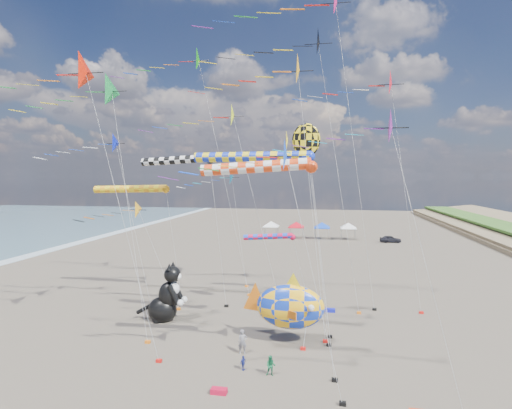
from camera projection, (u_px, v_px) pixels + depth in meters
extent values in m
cone|color=red|center=(400.00, 82.00, 34.34)|extent=(2.32, 2.48, 2.56)
cylinder|color=#B2B2B2|center=(411.00, 199.00, 34.86)|extent=(2.27, 0.02, 20.29)
cube|color=black|center=(421.00, 313.00, 35.36)|extent=(0.36, 0.24, 0.20)
cone|color=#18943D|center=(110.00, 89.00, 28.25)|extent=(2.40, 2.57, 2.65)
cylinder|color=#B2B2B2|center=(129.00, 218.00, 28.67)|extent=(2.54, 0.02, 18.35)
cube|color=black|center=(148.00, 342.00, 29.08)|extent=(0.36, 0.24, 0.20)
cone|color=#D9EE1E|center=(245.00, 115.00, 35.00)|extent=(2.07, 2.22, 2.29)
cylinder|color=#B2B2B2|center=(264.00, 215.00, 35.32)|extent=(3.38, 0.02, 17.55)
cube|color=black|center=(282.00, 312.00, 35.63)|extent=(0.36, 0.24, 0.20)
cone|color=#FFA919|center=(305.00, 74.00, 28.15)|extent=(2.19, 2.35, 2.42)
cylinder|color=#B2B2B2|center=(316.00, 211.00, 28.69)|extent=(1.65, 0.02, 19.41)
cube|color=black|center=(325.00, 341.00, 29.21)|extent=(0.36, 0.24, 0.20)
cone|color=blue|center=(316.00, 155.00, 20.52)|extent=(1.80, 1.93, 1.99)
cylinder|color=#B2B2B2|center=(330.00, 282.00, 20.85)|extent=(1.56, 0.02, 13.26)
cube|color=black|center=(343.00, 404.00, 21.17)|extent=(0.36, 0.24, 0.20)
cone|color=black|center=(324.00, 39.00, 34.24)|extent=(2.57, 2.75, 2.84)
cylinder|color=#B2B2B2|center=(342.00, 178.00, 34.78)|extent=(3.36, 0.02, 23.98)
cube|color=black|center=(359.00, 313.00, 35.32)|extent=(0.36, 0.24, 0.20)
cone|color=#FFAE1B|center=(147.00, 210.00, 36.24)|extent=(1.70, 1.81, 1.87)
cylinder|color=#B2B2B2|center=(163.00, 260.00, 36.30)|extent=(2.94, 0.02, 9.11)
cube|color=black|center=(178.00, 309.00, 36.36)|extent=(0.36, 0.24, 0.20)
cone|color=#22A5CB|center=(231.00, 177.00, 43.38)|extent=(1.76, 1.88, 1.94)
cylinder|color=#B2B2B2|center=(239.00, 232.00, 43.65)|extent=(1.75, 0.02, 12.11)
cube|color=black|center=(247.00, 286.00, 43.91)|extent=(0.36, 0.24, 0.20)
cone|color=#0C1DC0|center=(123.00, 143.00, 33.71)|extent=(1.65, 1.77, 1.82)
cylinder|color=#B2B2B2|center=(139.00, 231.00, 34.01)|extent=(2.47, 0.02, 14.95)
cube|color=black|center=(154.00, 317.00, 34.32)|extent=(0.36, 0.24, 0.20)
cone|color=red|center=(108.00, 70.00, 25.33)|extent=(2.60, 2.78, 2.86)
cylinder|color=#B2B2B2|center=(134.00, 218.00, 25.72)|extent=(3.14, 0.02, 18.92)
cube|color=black|center=(159.00, 361.00, 26.10)|extent=(0.36, 0.24, 0.20)
cone|color=#F61B74|center=(354.00, 6.00, 34.74)|extent=(2.65, 2.84, 2.92)
cylinder|color=#B2B2B2|center=(364.00, 161.00, 35.48)|extent=(2.29, 0.02, 27.00)
cube|color=black|center=(374.00, 309.00, 36.22)|extent=(0.36, 0.24, 0.20)
cone|color=#851D89|center=(416.00, 123.00, 19.27)|extent=(1.88, 2.01, 2.07)
cylinder|color=#B2B2B2|center=(441.00, 274.00, 19.55)|extent=(2.77, 0.02, 14.74)
cone|color=#138A13|center=(215.00, 61.00, 39.66)|extent=(2.31, 2.48, 2.55)
cylinder|color=#B2B2B2|center=(232.00, 180.00, 40.18)|extent=(3.53, 0.02, 23.60)
cube|color=black|center=(249.00, 295.00, 40.69)|extent=(0.36, 0.24, 0.20)
cylinder|color=black|center=(176.00, 160.00, 37.08)|extent=(6.58, 0.73, 0.73)
sphere|color=black|center=(210.00, 160.00, 36.51)|extent=(0.77, 0.77, 0.77)
cylinder|color=#B2B2B2|center=(218.00, 234.00, 36.86)|extent=(1.52, 0.02, 13.68)
cube|color=black|center=(226.00, 306.00, 37.20)|extent=(0.36, 0.24, 0.20)
cylinder|color=red|center=(268.00, 237.00, 40.92)|extent=(5.06, 0.58, 0.58)
sphere|color=red|center=(293.00, 237.00, 40.48)|extent=(0.61, 0.61, 0.61)
cylinder|color=#B2B2B2|center=(300.00, 267.00, 40.56)|extent=(1.52, 0.02, 6.01)
cube|color=black|center=(307.00, 295.00, 40.63)|extent=(0.36, 0.24, 0.20)
cylinder|color=#F03C11|center=(255.00, 167.00, 23.59)|extent=(6.57, 0.70, 0.70)
sphere|color=#F03C11|center=(311.00, 167.00, 23.02)|extent=(0.74, 0.74, 0.74)
cylinder|color=#B2B2B2|center=(323.00, 276.00, 23.33)|extent=(1.52, 0.02, 12.71)
cube|color=black|center=(335.00, 380.00, 23.64)|extent=(0.36, 0.24, 0.20)
cylinder|color=#142FC9|center=(250.00, 157.00, 28.64)|extent=(8.46, 0.73, 0.73)
sphere|color=#142FC9|center=(310.00, 156.00, 27.90)|extent=(0.77, 0.77, 0.77)
cylinder|color=#B2B2B2|center=(319.00, 252.00, 28.25)|extent=(1.52, 0.02, 13.57)
cube|color=black|center=(329.00, 345.00, 28.58)|extent=(0.36, 0.24, 0.20)
cylinder|color=orange|center=(130.00, 189.00, 39.84)|extent=(7.48, 0.74, 0.74)
sphere|color=orange|center=(166.00, 189.00, 39.19)|extent=(0.77, 0.77, 0.77)
cylinder|color=#B2B2B2|center=(174.00, 244.00, 39.44)|extent=(1.52, 0.02, 10.91)
cube|color=black|center=(182.00, 298.00, 39.69)|extent=(0.36, 0.24, 0.20)
ellipsoid|color=yellow|center=(306.00, 140.00, 31.31)|extent=(2.20, 0.40, 2.64)
cone|color=yellow|center=(287.00, 140.00, 31.57)|extent=(0.12, 1.80, 1.80)
cylinder|color=#B2B2B2|center=(318.00, 237.00, 30.68)|extent=(2.03, 2.03, 15.00)
cube|color=black|center=(330.00, 337.00, 30.04)|extent=(0.36, 0.24, 0.20)
ellipsoid|color=#1234B7|center=(290.00, 307.00, 28.93)|extent=(5.29, 3.31, 3.29)
cone|color=orange|center=(252.00, 305.00, 29.43)|extent=(2.35, 0.82, 2.41)
cone|color=yellow|center=(293.00, 285.00, 28.78)|extent=(1.71, 0.61, 1.75)
cylinder|color=#B2B2B2|center=(306.00, 332.00, 28.35)|extent=(0.36, 1.05, 2.18)
cube|color=red|center=(303.00, 349.00, 27.96)|extent=(0.36, 0.24, 0.20)
imported|color=slate|center=(242.00, 342.00, 27.30)|extent=(0.69, 0.52, 1.69)
imported|color=#1B7042|center=(271.00, 366.00, 24.30)|extent=(0.61, 0.48, 1.25)
imported|color=navy|center=(243.00, 363.00, 25.03)|extent=(0.47, 0.58, 0.93)
cube|color=#1217B8|center=(330.00, 310.00, 35.83)|extent=(0.90, 0.44, 0.30)
cube|color=red|center=(219.00, 391.00, 22.32)|extent=(0.90, 0.44, 0.30)
cube|color=white|center=(271.00, 226.00, 79.33)|extent=(3.00, 3.00, 0.15)
pyramid|color=white|center=(271.00, 221.00, 79.25)|extent=(4.20, 4.20, 1.00)
cylinder|color=#999999|center=(264.00, 233.00, 78.36)|extent=(0.08, 0.08, 2.20)
cylinder|color=#999999|center=(277.00, 233.00, 77.90)|extent=(0.08, 0.08, 2.20)
cylinder|color=#999999|center=(266.00, 231.00, 80.91)|extent=(0.08, 0.08, 2.20)
cylinder|color=#999999|center=(278.00, 231.00, 80.46)|extent=(0.08, 0.08, 2.20)
cube|color=red|center=(296.00, 227.00, 78.46)|extent=(3.00, 3.00, 0.15)
pyramid|color=red|center=(296.00, 222.00, 78.38)|extent=(4.20, 4.20, 1.00)
cylinder|color=#999999|center=(289.00, 234.00, 77.49)|extent=(0.08, 0.08, 2.20)
cylinder|color=#999999|center=(302.00, 234.00, 77.03)|extent=(0.08, 0.08, 2.20)
cylinder|color=#999999|center=(290.00, 232.00, 80.04)|extent=(0.08, 0.08, 2.20)
cylinder|color=#999999|center=(303.00, 232.00, 79.59)|extent=(0.08, 0.08, 2.20)
cube|color=blue|center=(322.00, 228.00, 77.59)|extent=(3.00, 3.00, 0.15)
pyramid|color=blue|center=(322.00, 222.00, 77.51)|extent=(4.20, 4.20, 1.00)
cylinder|color=#999999|center=(315.00, 234.00, 76.62)|extent=(0.08, 0.08, 2.20)
cylinder|color=#999999|center=(329.00, 235.00, 76.16)|extent=(0.08, 0.08, 2.20)
cylinder|color=#999999|center=(315.00, 232.00, 79.17)|extent=(0.08, 0.08, 2.20)
cylinder|color=#999999|center=(329.00, 233.00, 78.72)|extent=(0.08, 0.08, 2.20)
cube|color=white|center=(348.00, 228.00, 76.72)|extent=(3.00, 3.00, 0.15)
pyramid|color=white|center=(348.00, 223.00, 76.64)|extent=(4.20, 4.20, 1.00)
cylinder|color=#999999|center=(342.00, 235.00, 75.75)|extent=(0.08, 0.08, 2.20)
cylinder|color=#999999|center=(356.00, 235.00, 75.29)|extent=(0.08, 0.08, 2.20)
cylinder|color=#999999|center=(341.00, 233.00, 78.30)|extent=(0.08, 0.08, 2.20)
cylinder|color=#999999|center=(355.00, 233.00, 77.85)|extent=(0.08, 0.08, 2.20)
imported|color=#26262D|center=(390.00, 239.00, 73.56)|extent=(3.89, 1.76, 1.29)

